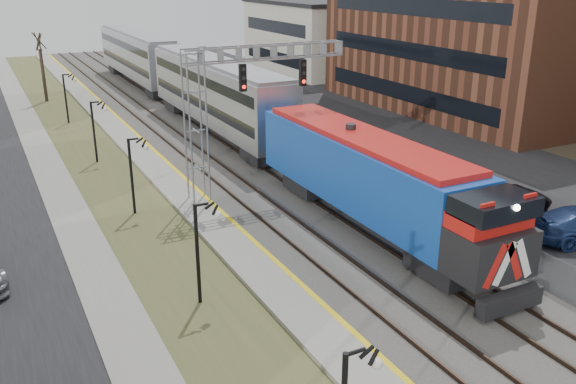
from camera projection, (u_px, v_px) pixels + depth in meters
sidewalk at (55, 182)px, 35.84m from camera, size 2.00×120.00×0.08m
grass_median at (107, 175)px, 37.13m from camera, size 4.00×120.00×0.06m
platform at (155, 167)px, 38.38m from camera, size 2.00×120.00×0.24m
ballast_bed at (229, 157)px, 40.53m from camera, size 8.00×120.00×0.20m
parking_lot at (378, 137)px, 45.70m from camera, size 16.00×120.00×0.04m
platform_edge at (169, 163)px, 38.72m from camera, size 0.24×120.00×0.01m
track_near at (200, 158)px, 39.61m from camera, size 1.58×120.00×0.15m
track_far at (249, 151)px, 41.11m from camera, size 1.58×120.00×0.15m
train at (199, 89)px, 48.45m from camera, size 3.00×63.05×5.33m
signal_gantry at (226, 97)px, 31.60m from camera, size 9.00×1.07×8.15m
lampposts at (195, 252)px, 22.48m from camera, size 0.14×62.14×4.00m
fence at (285, 139)px, 42.09m from camera, size 0.04×120.00×1.60m
buildings_east at (563, 46)px, 46.34m from camera, size 16.00×76.00×15.00m
car_lot_c at (502, 199)px, 31.23m from camera, size 5.51×2.94×1.47m
car_lot_e at (337, 142)px, 41.36m from camera, size 5.17×3.38×1.64m
car_lot_f at (386, 145)px, 41.03m from camera, size 4.40×2.38×1.38m
car_lot_g at (273, 110)px, 51.29m from camera, size 5.40×3.49×1.38m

